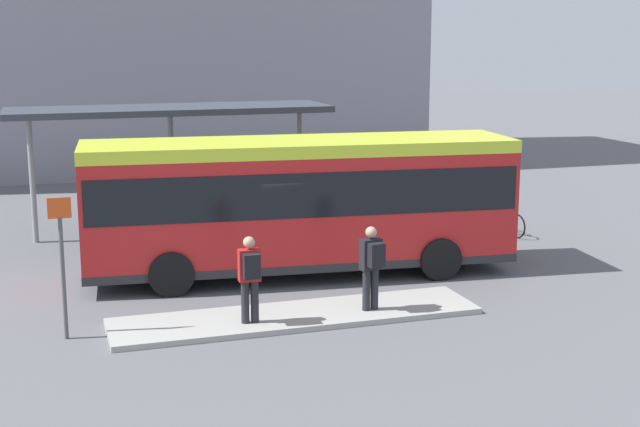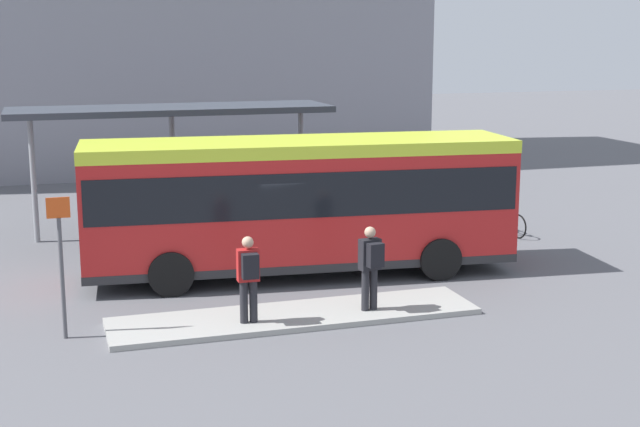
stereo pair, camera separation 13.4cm
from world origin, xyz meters
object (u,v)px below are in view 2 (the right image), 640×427
object	(u,v)px
pedestrian_companion	(249,274)
pedestrian_waiting	(371,263)
bicycle_orange	(508,223)
bicycle_blue	(496,218)
platform_sign	(61,261)
city_bus	(300,197)
potted_planter_near_shelter	(302,219)

from	to	relation	value
pedestrian_companion	pedestrian_waiting	bearing A→B (deg)	-87.29
bicycle_orange	bicycle_blue	world-z (taller)	same
pedestrian_waiting	platform_sign	world-z (taller)	platform_sign
bicycle_orange	bicycle_blue	bearing A→B (deg)	-9.59
pedestrian_companion	bicycle_orange	size ratio (longest dim) A/B	1.06
city_bus	pedestrian_companion	bearing A→B (deg)	-114.84
pedestrian_companion	bicycle_orange	xyz separation A→B (m)	(9.19, 6.02, -0.77)
potted_planter_near_shelter	pedestrian_companion	bearing A→B (deg)	-114.28
potted_planter_near_shelter	bicycle_blue	bearing A→B (deg)	-1.61
city_bus	bicycle_orange	xyz separation A→B (m)	(7.05, 2.35, -1.57)
city_bus	bicycle_blue	xyz separation A→B (m)	(7.06, 3.10, -1.57)
pedestrian_waiting	bicycle_orange	xyz separation A→B (m)	(6.57, 5.96, -0.78)
pedestrian_waiting	bicycle_orange	world-z (taller)	pedestrian_waiting
pedestrian_companion	platform_sign	xyz separation A→B (m)	(-3.56, 0.53, 0.42)
bicycle_orange	potted_planter_near_shelter	xyz separation A→B (m)	(-6.06, 0.93, 0.31)
city_bus	pedestrian_waiting	distance (m)	3.73
pedestrian_waiting	city_bus	bearing A→B (deg)	-1.48
city_bus	platform_sign	bearing A→B (deg)	-145.71
city_bus	bicycle_orange	world-z (taller)	city_bus
city_bus	bicycle_blue	bearing A→B (deg)	29.16
city_bus	pedestrian_waiting	xyz separation A→B (m)	(0.48, -3.61, -0.79)
bicycle_orange	bicycle_blue	size ratio (longest dim) A/B	1.00
bicycle_orange	platform_sign	world-z (taller)	platform_sign
bicycle_orange	bicycle_blue	xyz separation A→B (m)	(0.01, 0.75, 0.00)
pedestrian_waiting	potted_planter_near_shelter	world-z (taller)	pedestrian_waiting
bicycle_blue	platform_sign	world-z (taller)	platform_sign
pedestrian_waiting	bicycle_blue	xyz separation A→B (m)	(6.58, 6.72, -0.78)
pedestrian_waiting	potted_planter_near_shelter	size ratio (longest dim) A/B	1.41
bicycle_orange	platform_sign	distance (m)	13.93
bicycle_orange	platform_sign	bearing A→B (deg)	104.48
bicycle_orange	city_bus	bearing A→B (deg)	99.60
potted_planter_near_shelter	platform_sign	size ratio (longest dim) A/B	0.45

